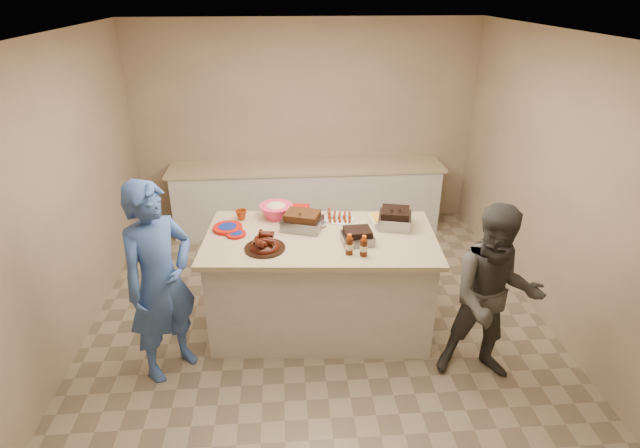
{
  "coord_description": "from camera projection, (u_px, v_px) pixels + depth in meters",
  "views": [
    {
      "loc": [
        -0.3,
        -4.03,
        3.07
      ],
      "look_at": [
        0.01,
        0.03,
        1.09
      ],
      "focal_mm": 28.0,
      "sensor_mm": 36.0,
      "label": 1
    }
  ],
  "objects": [
    {
      "name": "rib_platter",
      "position": [
        265.0,
        249.0,
        4.31
      ],
      "size": [
        0.39,
        0.39,
        0.14
      ],
      "primitive_type": null,
      "rotation": [
        0.0,
        0.0,
        0.11
      ],
      "color": "#471207",
      "rests_on": "island"
    },
    {
      "name": "guest_gray",
      "position": [
        480.0,
        372.0,
        4.36
      ],
      "size": [
        1.04,
        1.69,
        0.6
      ],
      "primitive_type": "imported",
      "rotation": [
        0.0,
        0.0,
        -0.18
      ],
      "color": "#46443F",
      "rests_on": "ground"
    },
    {
      "name": "roasting_pan",
      "position": [
        394.0,
        226.0,
        4.71
      ],
      "size": [
        0.36,
        0.36,
        0.12
      ],
      "primitive_type": "cube",
      "rotation": [
        0.0,
        0.0,
        -0.25
      ],
      "color": "gray",
      "rests_on": "island"
    },
    {
      "name": "pulled_pork_tray",
      "position": [
        303.0,
        229.0,
        4.66
      ],
      "size": [
        0.42,
        0.37,
        0.11
      ],
      "primitive_type": "cube",
      "rotation": [
        0.0,
        0.0,
        -0.33
      ],
      "color": "#47230F",
      "rests_on": "island"
    },
    {
      "name": "mac_cheese_dish",
      "position": [
        387.0,
        223.0,
        4.77
      ],
      "size": [
        0.34,
        0.26,
        0.08
      ],
      "primitive_type": "cube",
      "rotation": [
        0.0,
        0.0,
        0.11
      ],
      "color": "yellow",
      "rests_on": "island"
    },
    {
      "name": "plate_stack_small",
      "position": [
        236.0,
        235.0,
        4.54
      ],
      "size": [
        0.19,
        0.19,
        0.03
      ],
      "primitive_type": "cylinder",
      "rotation": [
        0.0,
        0.0,
        -0.08
      ],
      "color": "#AA1008",
      "rests_on": "island"
    },
    {
      "name": "island",
      "position": [
        320.0,
        325.0,
        4.96
      ],
      "size": [
        2.17,
        1.26,
        0.99
      ],
      "primitive_type": null,
      "rotation": [
        0.0,
        0.0,
        -0.08
      ],
      "color": "silver",
      "rests_on": "ground"
    },
    {
      "name": "coleslaw_bowl",
      "position": [
        277.0,
        217.0,
        4.89
      ],
      "size": [
        0.35,
        0.35,
        0.22
      ],
      "primitive_type": null,
      "rotation": [
        0.0,
        0.0,
        -0.08
      ],
      "color": "#F42F5B",
      "rests_on": "island"
    },
    {
      "name": "plate_stack_large",
      "position": [
        228.0,
        230.0,
        4.65
      ],
      "size": [
        0.29,
        0.29,
        0.03
      ],
      "primitive_type": "cylinder",
      "rotation": [
        0.0,
        0.0,
        -0.08
      ],
      "color": "#AA1008",
      "rests_on": "island"
    },
    {
      "name": "mustard_bottle",
      "position": [
        296.0,
        234.0,
        4.57
      ],
      "size": [
        0.05,
        0.05,
        0.11
      ],
      "primitive_type": "cylinder",
      "rotation": [
        0.0,
        0.0,
        -0.08
      ],
      "color": "#D59A0D",
      "rests_on": "island"
    },
    {
      "name": "bbq_bottle_a",
      "position": [
        349.0,
        254.0,
        4.23
      ],
      "size": [
        0.07,
        0.07,
        0.19
      ],
      "primitive_type": "cylinder",
      "rotation": [
        0.0,
        0.0,
        -0.08
      ],
      "color": "#3E1707",
      "rests_on": "island"
    },
    {
      "name": "brisket_tray",
      "position": [
        357.0,
        243.0,
        4.42
      ],
      "size": [
        0.29,
        0.25,
        0.08
      ],
      "primitive_type": "cube",
      "rotation": [
        0.0,
        0.0,
        0.08
      ],
      "color": "black",
      "rests_on": "island"
    },
    {
      "name": "guest_blue",
      "position": [
        174.0,
        366.0,
        4.42
      ],
      "size": [
        1.71,
        1.68,
        0.42
      ],
      "primitive_type": "imported",
      "rotation": [
        0.0,
        0.0,
        0.8
      ],
      "color": "#3A5DA7",
      "rests_on": "ground"
    },
    {
      "name": "back_counter",
      "position": [
        307.0,
        197.0,
        6.75
      ],
      "size": [
        3.6,
        0.64,
        0.9
      ],
      "primitive_type": null,
      "color": "silver",
      "rests_on": "ground"
    },
    {
      "name": "basket_stack",
      "position": [
        298.0,
        216.0,
        4.92
      ],
      "size": [
        0.23,
        0.18,
        0.1
      ],
      "primitive_type": "cube",
      "rotation": [
        0.0,
        0.0,
        -0.16
      ],
      "color": "#AA1008",
      "rests_on": "island"
    },
    {
      "name": "room",
      "position": [
        319.0,
        324.0,
        4.97
      ],
      "size": [
        4.5,
        5.0,
        2.7
      ],
      "primitive_type": null,
      "color": "tan",
      "rests_on": "ground"
    },
    {
      "name": "bbq_bottle_b",
      "position": [
        363.0,
        256.0,
        4.2
      ],
      "size": [
        0.07,
        0.07,
        0.19
      ],
      "primitive_type": "cylinder",
      "rotation": [
        0.0,
        0.0,
        -0.08
      ],
      "color": "#3E1707",
      "rests_on": "island"
    },
    {
      "name": "plastic_cup",
      "position": [
        242.0,
        220.0,
        4.84
      ],
      "size": [
        0.11,
        0.11,
        0.11
      ],
      "primitive_type": "imported",
      "rotation": [
        0.0,
        0.0,
        -0.08
      ],
      "color": "maroon",
      "rests_on": "island"
    },
    {
      "name": "sausage_plate",
      "position": [
        339.0,
        219.0,
        4.85
      ],
      "size": [
        0.32,
        0.32,
        0.05
      ],
      "primitive_type": "cylinder",
      "rotation": [
        0.0,
        0.0,
        -0.1
      ],
      "color": "silver",
      "rests_on": "island"
    },
    {
      "name": "sauce_bowl",
      "position": [
        320.0,
        226.0,
        4.71
      ],
      "size": [
        0.13,
        0.05,
        0.12
      ],
      "primitive_type": "imported",
      "rotation": [
        0.0,
        0.0,
        -0.08
      ],
      "color": "silver",
      "rests_on": "island"
    }
  ]
}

